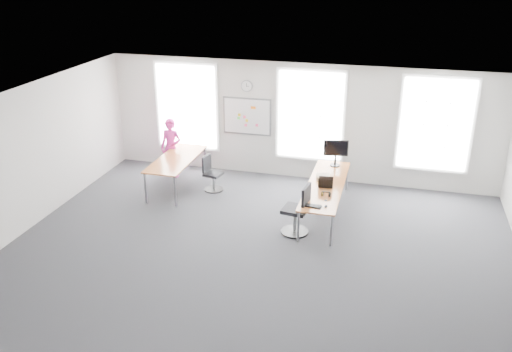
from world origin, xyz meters
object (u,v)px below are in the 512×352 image
(chair_right, at_px, (298,212))
(person, at_px, (171,148))
(monitor, at_px, (336,151))
(desk_left, at_px, (176,161))
(keyboard, at_px, (311,206))
(chair_left, at_px, (212,175))
(desk_right, at_px, (326,186))
(headphones, at_px, (326,194))

(chair_right, bearing_deg, person, -112.73)
(monitor, bearing_deg, desk_left, 178.59)
(desk_left, distance_m, keyboard, 4.03)
(keyboard, distance_m, monitor, 2.40)
(chair_right, distance_m, chair_left, 3.00)
(desk_left, bearing_deg, monitor, 9.76)
(desk_right, distance_m, chair_right, 1.15)
(chair_left, xyz_separation_m, headphones, (2.99, -1.25, 0.39))
(desk_left, xyz_separation_m, headphones, (3.86, -1.15, 0.05))
(headphones, distance_m, monitor, 1.84)
(headphones, bearing_deg, desk_right, 94.38)
(desk_left, relative_size, chair_right, 1.96)
(desk_right, distance_m, monitor, 1.24)
(chair_left, xyz_separation_m, monitor, (2.96, 0.55, 0.73))
(chair_right, bearing_deg, desk_right, 166.64)
(desk_right, bearing_deg, chair_right, -111.31)
(person, height_order, headphones, person)
(chair_left, distance_m, keyboard, 3.33)
(desk_left, xyz_separation_m, keyboard, (3.65, -1.70, 0.01))
(keyboard, bearing_deg, chair_left, 154.09)
(desk_right, relative_size, chair_right, 2.69)
(person, xyz_separation_m, keyboard, (4.08, -2.39, -0.05))
(desk_left, height_order, monitor, monitor)
(keyboard, bearing_deg, desk_left, 162.09)
(chair_right, distance_m, monitor, 2.35)
(chair_left, distance_m, headphones, 3.26)
(chair_left, relative_size, monitor, 1.35)
(chair_left, height_order, monitor, monitor)
(chair_right, xyz_separation_m, monitor, (0.47, 2.22, 0.63))
(chair_right, relative_size, headphones, 5.68)
(headphones, xyz_separation_m, monitor, (-0.03, 1.81, 0.34))
(chair_right, distance_m, headphones, 0.71)
(headphones, bearing_deg, keyboard, -114.18)
(chair_left, height_order, keyboard, chair_left)
(desk_left, distance_m, monitor, 3.90)
(desk_right, relative_size, headphones, 15.29)
(chair_left, height_order, headphones, chair_left)
(chair_right, height_order, chair_left, chair_right)
(monitor, bearing_deg, chair_left, 179.46)
(desk_right, relative_size, chair_left, 3.37)
(desk_right, height_order, chair_right, chair_right)
(desk_right, height_order, keyboard, keyboard)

